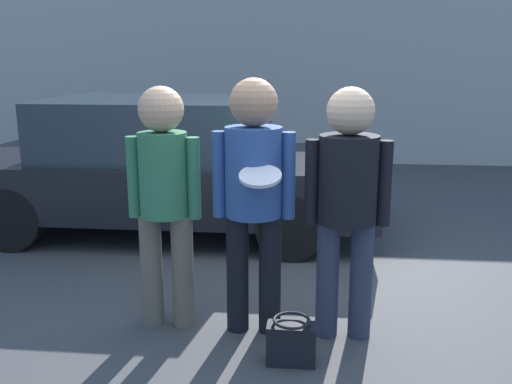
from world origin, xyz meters
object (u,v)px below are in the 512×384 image
object	(u,v)px
person_right	(347,193)
person_left	(164,189)
person_middle_with_frisbee	(254,184)
shrub	(76,136)
handbag	(291,342)
parked_car_near	(166,164)

from	to	relation	value
person_right	person_left	bearing A→B (deg)	177.95
person_middle_with_frisbee	shrub	bearing A→B (deg)	122.45
person_left	person_middle_with_frisbee	distance (m)	0.61
person_middle_with_frisbee	person_right	size ratio (longest dim) A/B	1.03
person_left	person_right	world-z (taller)	person_right
person_middle_with_frisbee	person_right	bearing A→B (deg)	-1.25
person_right	handbag	bearing A→B (deg)	-129.63
person_left	parked_car_near	xyz separation A→B (m)	(-0.58, 2.28, -0.27)
person_left	handbag	bearing A→B (deg)	-26.73
person_right	handbag	distance (m)	1.00
person_middle_with_frisbee	person_right	world-z (taller)	person_middle_with_frisbee
person_right	handbag	xyz separation A→B (m)	(-0.33, -0.40, -0.85)
person_right	shrub	distance (m)	7.21
parked_car_near	person_right	bearing A→B (deg)	-52.37
person_right	person_middle_with_frisbee	bearing A→B (deg)	178.75
shrub	handbag	xyz separation A→B (m)	(3.94, -6.18, -0.35)
person_left	person_right	distance (m)	1.21
person_middle_with_frisbee	parked_car_near	size ratio (longest dim) A/B	0.40
parked_car_near	handbag	xyz separation A→B (m)	(1.46, -2.72, -0.56)
shrub	parked_car_near	bearing A→B (deg)	-54.36
person_middle_with_frisbee	shrub	world-z (taller)	person_middle_with_frisbee
person_middle_with_frisbee	handbag	xyz separation A→B (m)	(0.27, -0.41, -0.89)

